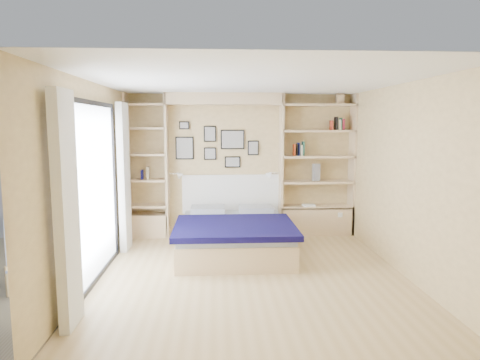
{
  "coord_description": "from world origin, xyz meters",
  "views": [
    {
      "loc": [
        -0.45,
        -5.39,
        1.97
      ],
      "look_at": [
        -0.09,
        0.9,
        1.15
      ],
      "focal_mm": 32.0,
      "sensor_mm": 36.0,
      "label": 1
    }
  ],
  "objects": [
    {
      "name": "shelf_decor",
      "position": [
        1.2,
        2.07,
        1.7
      ],
      "size": [
        3.56,
        0.23,
        2.03
      ],
      "color": "#A73917",
      "rests_on": "ground"
    },
    {
      "name": "ground",
      "position": [
        0.0,
        0.0,
        0.0
      ],
      "size": [
        4.5,
        4.5,
        0.0
      ],
      "primitive_type": "plane",
      "color": "tan",
      "rests_on": "ground"
    },
    {
      "name": "deck_chair",
      "position": [
        -2.77,
        -0.19,
        0.39
      ],
      "size": [
        0.78,
        0.94,
        0.82
      ],
      "rotation": [
        0.0,
        0.0,
        0.44
      ],
      "color": "tan",
      "rests_on": "ground"
    },
    {
      "name": "photo_gallery",
      "position": [
        -0.45,
        2.22,
        1.6
      ],
      "size": [
        1.48,
        0.02,
        0.82
      ],
      "color": "black",
      "rests_on": "ground"
    },
    {
      "name": "reading_lamps",
      "position": [
        -0.3,
        2.0,
        1.1
      ],
      "size": [
        1.92,
        0.12,
        0.15
      ],
      "color": "silver",
      "rests_on": "ground"
    },
    {
      "name": "room_shell",
      "position": [
        -0.39,
        1.52,
        1.08
      ],
      "size": [
        4.5,
        4.5,
        4.5
      ],
      "color": "#E1C283",
      "rests_on": "ground"
    },
    {
      "name": "bed",
      "position": [
        -0.18,
        1.05,
        0.28
      ],
      "size": [
        1.75,
        2.27,
        1.07
      ],
      "color": "#CEAF87",
      "rests_on": "ground"
    }
  ]
}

